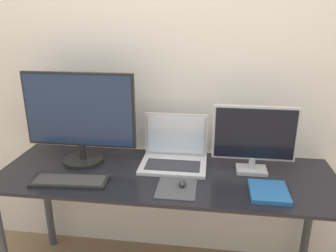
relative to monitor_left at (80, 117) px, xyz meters
name	(u,v)px	position (x,y,z in m)	size (l,w,h in m)	color
wall_back	(174,69)	(0.50, 0.29, 0.23)	(7.00, 0.05, 2.50)	silver
desk	(166,191)	(0.50, -0.09, -0.38)	(1.82, 0.61, 0.75)	black
monitor_left	(80,117)	(0.00, 0.00, 0.00)	(0.63, 0.23, 0.52)	black
monitor_right	(254,137)	(0.96, 0.00, -0.07)	(0.44, 0.11, 0.37)	#B2B2B7
laptop	(174,152)	(0.53, 0.05, -0.21)	(0.37, 0.27, 0.27)	silver
keyboard	(70,181)	(0.03, -0.25, -0.27)	(0.39, 0.16, 0.02)	black
mousepad	(176,189)	(0.57, -0.24, -0.27)	(0.19, 0.21, 0.00)	#47474C
mouse	(182,183)	(0.60, -0.22, -0.25)	(0.04, 0.06, 0.03)	#333333
book	(269,192)	(1.01, -0.23, -0.26)	(0.18, 0.21, 0.02)	#235B9E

